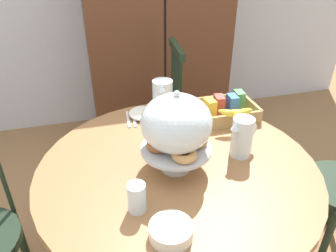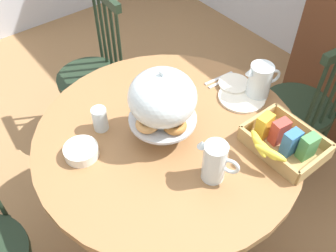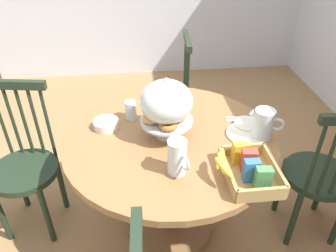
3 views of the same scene
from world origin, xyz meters
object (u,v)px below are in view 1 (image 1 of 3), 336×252
(pastry_stand_with_dome, at_px, (176,126))
(drinking_glass, at_px, (137,198))
(china_plate_small, at_px, (143,113))
(cereal_bowl, at_px, (171,231))
(milk_pitcher, at_px, (242,139))
(cereal_basket, at_px, (226,110))
(dining_table, at_px, (177,204))
(wooden_armoire, at_px, (156,19))
(windsor_chair_facing_door, at_px, (156,121))
(orange_juice_pitcher, at_px, (163,97))
(china_plate_large, at_px, (161,116))

(pastry_stand_with_dome, height_order, drinking_glass, pastry_stand_with_dome)
(china_plate_small, relative_size, cereal_bowl, 1.07)
(milk_pitcher, xyz_separation_m, cereal_basket, (0.07, 0.31, -0.03))
(cereal_bowl, bearing_deg, dining_table, 70.07)
(wooden_armoire, height_order, windsor_chair_facing_door, wooden_armoire)
(drinking_glass, bearing_deg, milk_pitcher, 22.88)
(windsor_chair_facing_door, xyz_separation_m, cereal_basket, (0.24, -0.56, 0.33))
(dining_table, xyz_separation_m, windsor_chair_facing_door, (0.11, 0.87, -0.06))
(orange_juice_pitcher, height_order, china_plate_small, orange_juice_pitcher)
(cereal_basket, relative_size, drinking_glass, 2.87)
(wooden_armoire, height_order, china_plate_large, wooden_armoire)
(pastry_stand_with_dome, height_order, china_plate_small, pastry_stand_with_dome)
(china_plate_large, xyz_separation_m, cereal_bowl, (-0.16, -0.76, 0.02))
(milk_pitcher, distance_m, china_plate_large, 0.49)
(pastry_stand_with_dome, distance_m, drinking_glass, 0.30)
(wooden_armoire, xyz_separation_m, orange_juice_pitcher, (-0.22, -1.05, -0.17))
(china_plate_large, relative_size, drinking_glass, 2.00)
(dining_table, distance_m, cereal_basket, 0.54)
(wooden_armoire, bearing_deg, china_plate_large, -102.41)
(dining_table, xyz_separation_m, china_plate_large, (0.03, 0.41, 0.23))
(cereal_basket, distance_m, cereal_bowl, 0.81)
(pastry_stand_with_dome, xyz_separation_m, china_plate_small, (-0.04, 0.46, -0.18))
(dining_table, relative_size, milk_pitcher, 6.48)
(china_plate_small, bearing_deg, milk_pitcher, -53.28)
(orange_juice_pitcher, distance_m, cereal_basket, 0.34)
(china_plate_large, height_order, drinking_glass, drinking_glass)
(milk_pitcher, height_order, drinking_glass, milk_pitcher)
(windsor_chair_facing_door, xyz_separation_m, orange_juice_pitcher, (-0.05, -0.38, 0.36))
(cereal_basket, bearing_deg, cereal_bowl, -125.81)
(wooden_armoire, distance_m, china_plate_large, 1.17)
(orange_juice_pitcher, relative_size, china_plate_small, 1.24)
(cereal_bowl, relative_size, drinking_glass, 1.27)
(milk_pitcher, relative_size, china_plate_small, 1.19)
(wooden_armoire, distance_m, pastry_stand_with_dome, 1.58)
(wooden_armoire, distance_m, cereal_basket, 1.24)
(wooden_armoire, xyz_separation_m, cereal_bowl, (-0.40, -1.88, -0.22))
(drinking_glass, bearing_deg, dining_table, 44.92)
(china_plate_small, height_order, cereal_bowl, cereal_bowl)
(pastry_stand_with_dome, xyz_separation_m, orange_juice_pitcher, (0.07, 0.50, -0.12))
(china_plate_small, bearing_deg, dining_table, -83.33)
(dining_table, height_order, orange_juice_pitcher, orange_juice_pitcher)
(milk_pitcher, relative_size, china_plate_large, 0.81)
(china_plate_large, distance_m, drinking_glass, 0.67)
(china_plate_large, relative_size, china_plate_small, 1.47)
(windsor_chair_facing_door, xyz_separation_m, cereal_bowl, (-0.24, -1.21, 0.31))
(dining_table, bearing_deg, cereal_bowl, -109.93)
(milk_pitcher, bearing_deg, cereal_bowl, -139.59)
(china_plate_large, xyz_separation_m, china_plate_small, (-0.08, 0.03, 0.01))
(wooden_armoire, bearing_deg, dining_table, -100.30)
(cereal_basket, bearing_deg, drinking_glass, -136.98)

